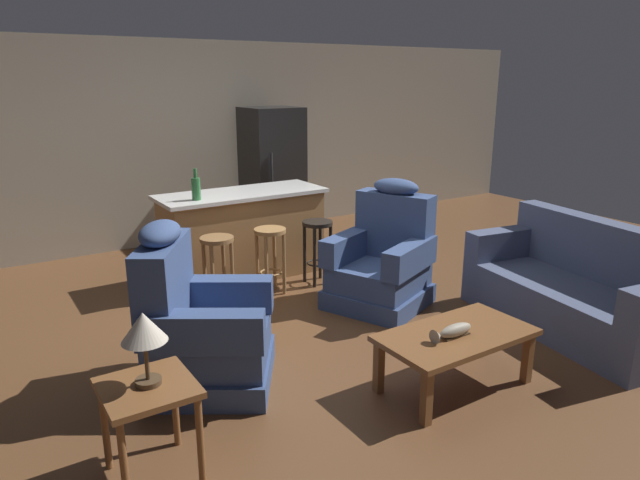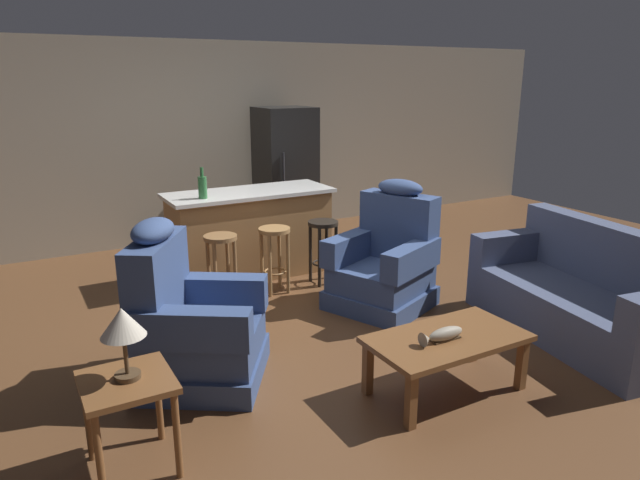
% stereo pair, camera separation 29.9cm
% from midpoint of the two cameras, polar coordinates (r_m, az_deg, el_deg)
% --- Properties ---
extents(ground_plane, '(12.00, 12.00, 0.00)m').
position_cam_midpoint_polar(ground_plane, '(5.33, 0.48, -7.63)').
color(ground_plane, brown).
extents(back_wall, '(12.00, 0.05, 2.60)m').
position_cam_midpoint_polar(back_wall, '(7.79, -11.17, 9.54)').
color(back_wall, '#A89E89').
rests_on(back_wall, ground_plane).
extents(coffee_table, '(1.10, 0.60, 0.42)m').
position_cam_midpoint_polar(coffee_table, '(4.12, 14.65, -10.01)').
color(coffee_table, brown).
rests_on(coffee_table, ground_plane).
extents(fish_figurine, '(0.34, 0.10, 0.10)m').
position_cam_midpoint_polar(fish_figurine, '(4.00, 14.23, -9.23)').
color(fish_figurine, '#4C3823').
rests_on(fish_figurine, coffee_table).
extents(couch, '(1.13, 2.01, 0.94)m').
position_cam_midpoint_polar(couch, '(5.39, 26.20, -5.17)').
color(couch, '#4C5675').
rests_on(couch, ground_plane).
extents(recliner_near_lamp, '(1.16, 1.16, 1.20)m').
position_cam_midpoint_polar(recliner_near_lamp, '(4.19, -10.81, -8.38)').
color(recliner_near_lamp, '#384C7A').
rests_on(recliner_near_lamp, ground_plane).
extents(recliner_near_island, '(1.10, 1.10, 1.20)m').
position_cam_midpoint_polar(recliner_near_island, '(5.51, 8.15, -2.29)').
color(recliner_near_island, '#384C7A').
rests_on(recliner_near_island, ground_plane).
extents(end_table, '(0.48, 0.48, 0.56)m').
position_cam_midpoint_polar(end_table, '(3.34, -16.15, -14.73)').
color(end_table, brown).
rests_on(end_table, ground_plane).
extents(table_lamp, '(0.24, 0.24, 0.41)m').
position_cam_midpoint_polar(table_lamp, '(3.16, -16.57, -8.26)').
color(table_lamp, '#4C3823').
rests_on(table_lamp, end_table).
extents(kitchen_island, '(1.80, 0.70, 0.95)m').
position_cam_midpoint_polar(kitchen_island, '(6.31, -5.62, 0.69)').
color(kitchen_island, '#9E7042').
rests_on(kitchen_island, ground_plane).
extents(bar_stool_left, '(0.32, 0.32, 0.68)m').
position_cam_midpoint_polar(bar_stool_left, '(5.55, -8.34, -1.63)').
color(bar_stool_left, olive).
rests_on(bar_stool_left, ground_plane).
extents(bar_stool_middle, '(0.32, 0.32, 0.68)m').
position_cam_midpoint_polar(bar_stool_middle, '(5.76, -3.09, -0.81)').
color(bar_stool_middle, '#A87A47').
rests_on(bar_stool_middle, ground_plane).
extents(bar_stool_right, '(0.32, 0.32, 0.68)m').
position_cam_midpoint_polar(bar_stool_right, '(6.02, 1.73, -0.05)').
color(bar_stool_right, black).
rests_on(bar_stool_right, ground_plane).
extents(refrigerator, '(0.70, 0.69, 1.76)m').
position_cam_midpoint_polar(refrigerator, '(7.71, -2.36, 6.61)').
color(refrigerator, black).
rests_on(refrigerator, ground_plane).
extents(bottle_tall_green, '(0.09, 0.09, 0.32)m').
position_cam_midpoint_polar(bottle_tall_green, '(5.86, -10.24, 5.26)').
color(bottle_tall_green, '#2D6B38').
rests_on(bottle_tall_green, kitchen_island).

